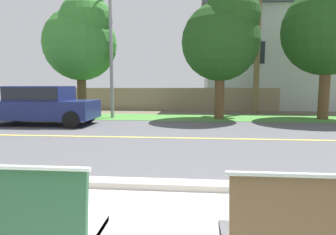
% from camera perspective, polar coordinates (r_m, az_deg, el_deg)
% --- Properties ---
extents(ground_plane, '(140.00, 140.00, 0.00)m').
position_cam_1_polar(ground_plane, '(10.01, 3.61, -2.59)').
color(ground_plane, '#665B4C').
extents(curb_edge, '(44.00, 0.30, 0.11)m').
position_cam_1_polar(curb_edge, '(4.50, 1.61, -13.41)').
color(curb_edge, '#ADA89E').
rests_on(curb_edge, ground_plane).
extents(street_asphalt, '(52.00, 8.00, 0.01)m').
position_cam_1_polar(street_asphalt, '(8.53, 3.34, -4.17)').
color(street_asphalt, '#515156').
rests_on(street_asphalt, ground_plane).
extents(road_centre_line, '(48.00, 0.14, 0.01)m').
position_cam_1_polar(road_centre_line, '(8.53, 3.34, -4.14)').
color(road_centre_line, '#E0CC4C').
rests_on(road_centre_line, ground_plane).
extents(far_verge_grass, '(48.00, 2.80, 0.02)m').
position_cam_1_polar(far_verge_grass, '(13.88, 4.05, 0.01)').
color(far_verge_grass, '#478438').
rests_on(far_verge_grass, ground_plane).
extents(car_navy_near, '(4.30, 1.86, 1.54)m').
position_cam_1_polar(car_navy_near, '(12.38, -24.13, 2.58)').
color(car_navy_near, navy).
rests_on(car_navy_near, ground_plane).
extents(streetlamp, '(0.24, 2.10, 7.03)m').
position_cam_1_polar(streetlamp, '(14.34, -11.20, 16.20)').
color(streetlamp, gray).
rests_on(streetlamp, ground_plane).
extents(shade_tree_far_left, '(3.62, 3.62, 5.97)m').
position_cam_1_polar(shade_tree_far_left, '(15.27, -16.93, 14.89)').
color(shade_tree_far_left, brown).
rests_on(shade_tree_far_left, ground_plane).
extents(shade_tree_left, '(3.53, 3.53, 5.82)m').
position_cam_1_polar(shade_tree_left, '(13.51, 11.03, 15.77)').
color(shade_tree_left, brown).
rests_on(shade_tree_left, ground_plane).
extents(shade_tree_centre, '(4.03, 4.03, 6.65)m').
position_cam_1_polar(shade_tree_centre, '(15.18, 30.08, 16.07)').
color(shade_tree_centre, brown).
rests_on(shade_tree_centre, ground_plane).
extents(garden_wall, '(13.00, 0.36, 1.40)m').
position_cam_1_polar(garden_wall, '(17.74, 0.72, 3.70)').
color(garden_wall, gray).
rests_on(garden_wall, ground_plane).
extents(house_across_street, '(10.91, 6.91, 6.97)m').
position_cam_1_polar(house_across_street, '(21.77, 21.30, 11.25)').
color(house_across_street, '#B7BCC1').
rests_on(house_across_street, ground_plane).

